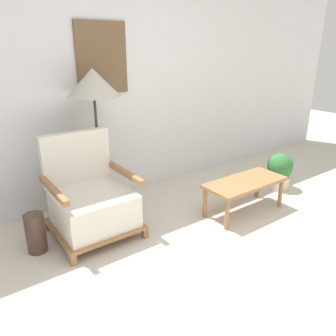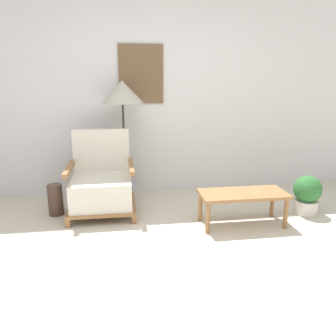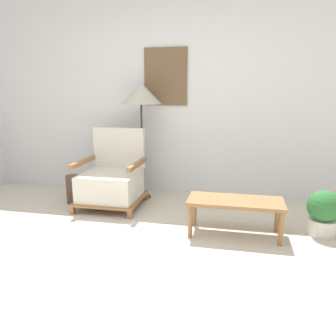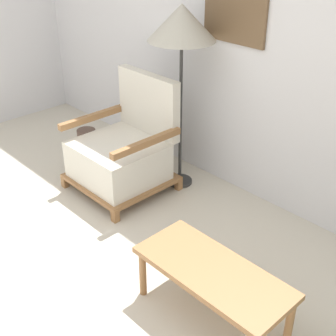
{
  "view_description": "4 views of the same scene",
  "coord_description": "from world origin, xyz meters",
  "px_view_note": "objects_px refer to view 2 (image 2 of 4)",
  "views": [
    {
      "loc": [
        -1.61,
        -1.05,
        1.67
      ],
      "look_at": [
        0.14,
        1.38,
        0.55
      ],
      "focal_mm": 35.0,
      "sensor_mm": 36.0,
      "label": 1
    },
    {
      "loc": [
        -0.35,
        -2.04,
        1.48
      ],
      "look_at": [
        0.14,
        1.38,
        0.55
      ],
      "focal_mm": 35.0,
      "sensor_mm": 36.0,
      "label": 2
    },
    {
      "loc": [
        0.87,
        -2.01,
        1.34
      ],
      "look_at": [
        0.14,
        1.38,
        0.55
      ],
      "focal_mm": 35.0,
      "sensor_mm": 36.0,
      "label": 3
    },
    {
      "loc": [
        2.12,
        -0.49,
        2.07
      ],
      "look_at": [
        0.14,
        1.38,
        0.55
      ],
      "focal_mm": 50.0,
      "sensor_mm": 36.0,
      "label": 4
    }
  ],
  "objects_px": {
    "floor_lamp": "(122,94)",
    "coffee_table": "(243,197)",
    "vase": "(55,200)",
    "potted_plant": "(307,194)",
    "armchair": "(102,185)"
  },
  "relations": [
    {
      "from": "floor_lamp",
      "to": "coffee_table",
      "type": "relative_size",
      "value": 1.64
    },
    {
      "from": "vase",
      "to": "potted_plant",
      "type": "bearing_deg",
      "value": -7.58
    },
    {
      "from": "potted_plant",
      "to": "coffee_table",
      "type": "bearing_deg",
      "value": -168.17
    },
    {
      "from": "armchair",
      "to": "potted_plant",
      "type": "bearing_deg",
      "value": -9.32
    },
    {
      "from": "armchair",
      "to": "vase",
      "type": "distance_m",
      "value": 0.54
    },
    {
      "from": "armchair",
      "to": "vase",
      "type": "height_order",
      "value": "armchair"
    },
    {
      "from": "armchair",
      "to": "floor_lamp",
      "type": "height_order",
      "value": "floor_lamp"
    },
    {
      "from": "vase",
      "to": "coffee_table",
      "type": "bearing_deg",
      "value": -15.42
    },
    {
      "from": "floor_lamp",
      "to": "coffee_table",
      "type": "height_order",
      "value": "floor_lamp"
    },
    {
      "from": "coffee_table",
      "to": "vase",
      "type": "height_order",
      "value": "coffee_table"
    },
    {
      "from": "vase",
      "to": "potted_plant",
      "type": "relative_size",
      "value": 0.79
    },
    {
      "from": "armchair",
      "to": "floor_lamp",
      "type": "bearing_deg",
      "value": 54.68
    },
    {
      "from": "armchair",
      "to": "potted_plant",
      "type": "distance_m",
      "value": 2.33
    },
    {
      "from": "vase",
      "to": "potted_plant",
      "type": "xyz_separation_m",
      "value": [
        2.82,
        -0.37,
        0.06
      ]
    },
    {
      "from": "coffee_table",
      "to": "potted_plant",
      "type": "relative_size",
      "value": 2.01
    }
  ]
}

